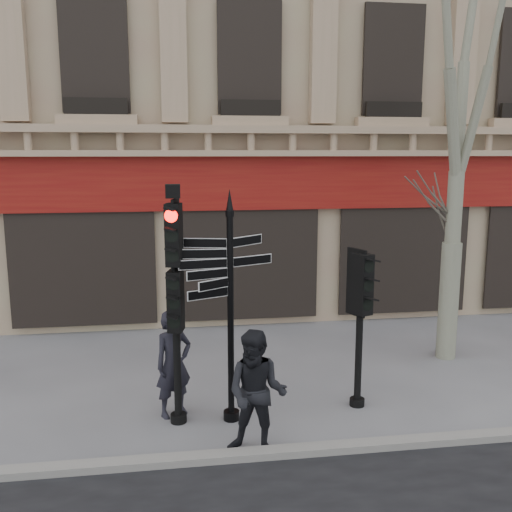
{
  "coord_description": "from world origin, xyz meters",
  "views": [
    {
      "loc": [
        -1.88,
        -8.84,
        4.32
      ],
      "look_at": [
        -0.48,
        0.6,
        2.58
      ],
      "focal_mm": 40.0,
      "sensor_mm": 36.0,
      "label": 1
    }
  ],
  "objects_px": {
    "pedestrian_b": "(257,393)",
    "plane_tree": "(466,26)",
    "fingerpost": "(230,268)",
    "traffic_signal_main": "(175,276)",
    "traffic_signal_secondary": "(360,301)",
    "pedestrian_a": "(174,364)"
  },
  "relations": [
    {
      "from": "pedestrian_b",
      "to": "plane_tree",
      "type": "bearing_deg",
      "value": 57.77
    },
    {
      "from": "fingerpost",
      "to": "traffic_signal_main",
      "type": "bearing_deg",
      "value": 165.07
    },
    {
      "from": "traffic_signal_main",
      "to": "pedestrian_b",
      "type": "distance_m",
      "value": 2.2
    },
    {
      "from": "fingerpost",
      "to": "pedestrian_b",
      "type": "xyz_separation_m",
      "value": [
        0.25,
        -1.12,
        -1.61
      ]
    },
    {
      "from": "pedestrian_b",
      "to": "fingerpost",
      "type": "bearing_deg",
      "value": 124.63
    },
    {
      "from": "plane_tree",
      "to": "fingerpost",
      "type": "bearing_deg",
      "value": -155.44
    },
    {
      "from": "traffic_signal_main",
      "to": "traffic_signal_secondary",
      "type": "bearing_deg",
      "value": 16.31
    },
    {
      "from": "pedestrian_a",
      "to": "pedestrian_b",
      "type": "bearing_deg",
      "value": -79.05
    },
    {
      "from": "fingerpost",
      "to": "traffic_signal_secondary",
      "type": "distance_m",
      "value": 2.32
    },
    {
      "from": "plane_tree",
      "to": "pedestrian_a",
      "type": "relative_size",
      "value": 5.37
    },
    {
      "from": "traffic_signal_secondary",
      "to": "pedestrian_b",
      "type": "distance_m",
      "value": 2.54
    },
    {
      "from": "fingerpost",
      "to": "traffic_signal_main",
      "type": "distance_m",
      "value": 0.87
    },
    {
      "from": "pedestrian_a",
      "to": "pedestrian_b",
      "type": "distance_m",
      "value": 1.85
    },
    {
      "from": "traffic_signal_secondary",
      "to": "traffic_signal_main",
      "type": "bearing_deg",
      "value": 160.74
    },
    {
      "from": "pedestrian_a",
      "to": "traffic_signal_secondary",
      "type": "bearing_deg",
      "value": -30.42
    },
    {
      "from": "plane_tree",
      "to": "pedestrian_a",
      "type": "distance_m",
      "value": 8.42
    },
    {
      "from": "traffic_signal_main",
      "to": "pedestrian_a",
      "type": "height_order",
      "value": "traffic_signal_main"
    },
    {
      "from": "fingerpost",
      "to": "traffic_signal_main",
      "type": "height_order",
      "value": "traffic_signal_main"
    },
    {
      "from": "plane_tree",
      "to": "pedestrian_b",
      "type": "distance_m",
      "value": 8.11
    },
    {
      "from": "traffic_signal_secondary",
      "to": "pedestrian_b",
      "type": "bearing_deg",
      "value": -168.3
    },
    {
      "from": "fingerpost",
      "to": "traffic_signal_secondary",
      "type": "height_order",
      "value": "fingerpost"
    },
    {
      "from": "fingerpost",
      "to": "traffic_signal_secondary",
      "type": "bearing_deg",
      "value": -7.15
    }
  ]
}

